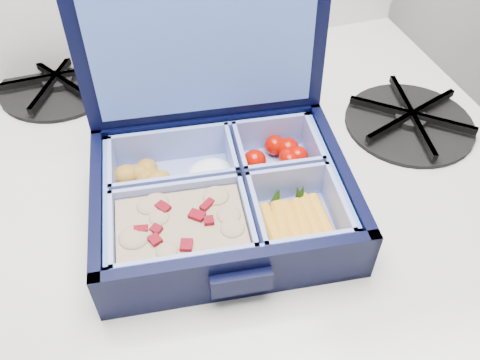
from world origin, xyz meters
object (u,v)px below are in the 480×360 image
object	(u,v)px
bento_box	(223,198)
burner_grate	(411,118)
stove	(244,356)
fork	(239,128)

from	to	relation	value
bento_box	burner_grate	size ratio (longest dim) A/B	1.58
stove	bento_box	distance (m)	0.53
bento_box	fork	size ratio (longest dim) A/B	1.49
bento_box	fork	xyz separation A→B (m)	(0.06, 0.13, -0.03)
stove	bento_box	xyz separation A→B (m)	(-0.05, -0.06, 0.53)
burner_grate	fork	xyz separation A→B (m)	(-0.21, 0.06, -0.01)
stove	fork	bearing A→B (deg)	79.56
burner_grate	fork	size ratio (longest dim) A/B	0.94
burner_grate	bento_box	bearing A→B (deg)	-164.46
burner_grate	stove	bearing A→B (deg)	-176.64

